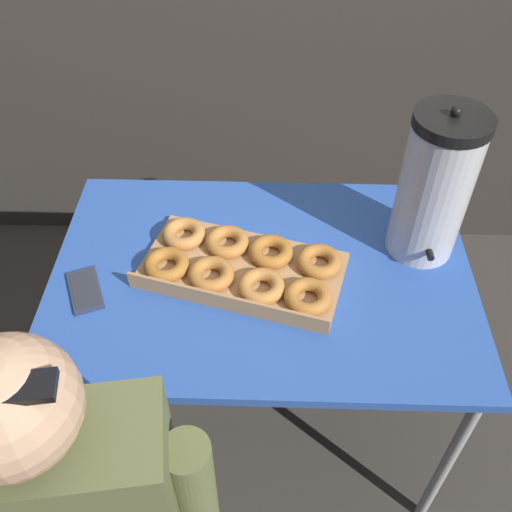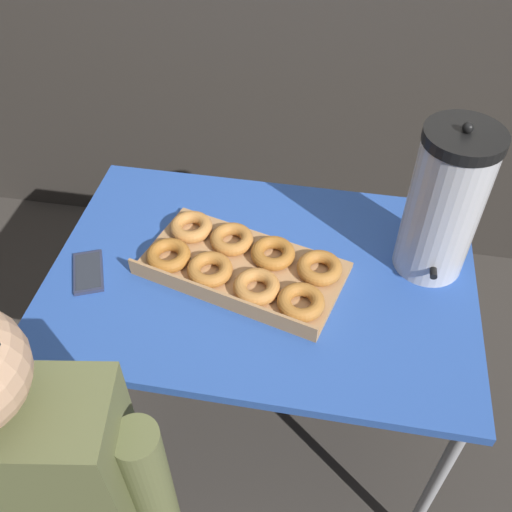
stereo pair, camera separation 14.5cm
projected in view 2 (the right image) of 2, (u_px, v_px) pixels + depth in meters
ground_plane at (260, 413)px, 2.02m from camera, size 12.00×12.00×0.00m
folding_table at (262, 286)px, 1.53m from camera, size 1.11×0.76×0.74m
donut_box at (242, 265)px, 1.48m from camera, size 0.57×0.40×0.05m
coffee_urn at (444, 204)px, 1.37m from camera, size 0.18×0.21×0.43m
cell_phone at (88, 272)px, 1.49m from camera, size 0.13×0.16×0.01m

